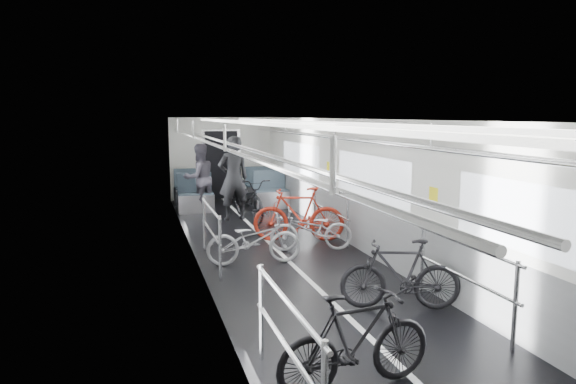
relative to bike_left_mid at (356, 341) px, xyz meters
name	(u,v)px	position (x,y,z in m)	size (l,w,h in m)	color
car_shell	(264,183)	(0.60, 5.89, 0.66)	(3.02, 14.01, 2.41)	black
bike_left_mid	(356,341)	(0.00, 0.00, 0.00)	(0.44, 1.55, 0.93)	black
bike_left_far	(254,240)	(0.00, 4.15, -0.05)	(0.55, 1.57, 0.83)	#A5A6AA
bike_right_near	(400,274)	(1.34, 1.65, 0.00)	(0.43, 1.53, 0.92)	black
bike_right_mid	(311,230)	(1.20, 4.67, -0.07)	(0.53, 1.51, 0.79)	#A3A2A7
bike_right_far	(299,214)	(1.19, 5.43, 0.07)	(0.51, 1.79, 1.08)	#A22314
bike_aisle	(249,199)	(0.71, 7.79, 0.04)	(0.67, 1.92, 1.01)	black
person_standing	(233,178)	(0.36, 7.89, 0.53)	(0.73, 0.48, 1.99)	black
person_seated	(200,178)	(-0.29, 9.09, 0.41)	(0.85, 0.66, 1.75)	#34313A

